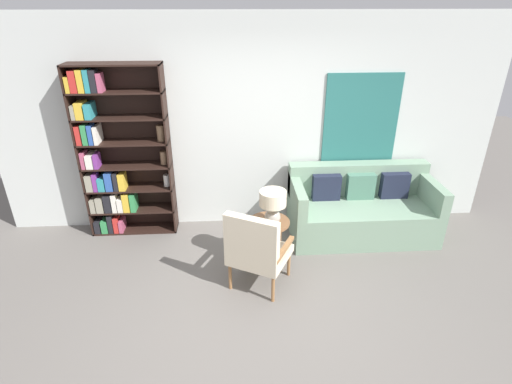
# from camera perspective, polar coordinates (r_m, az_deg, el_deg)

# --- Properties ---
(ground_plane) EXTENTS (14.00, 14.00, 0.00)m
(ground_plane) POSITION_cam_1_polar(r_m,az_deg,el_deg) (4.04, 0.82, -18.32)
(ground_plane) COLOR #66605B
(wall_back) EXTENTS (6.40, 0.08, 2.70)m
(wall_back) POSITION_cam_1_polar(r_m,az_deg,el_deg) (5.13, -0.49, 9.39)
(wall_back) COLOR silver
(wall_back) RESTS_ON ground_plane
(bookshelf) EXTENTS (1.09, 0.30, 2.16)m
(bookshelf) POSITION_cam_1_polar(r_m,az_deg,el_deg) (5.26, -19.51, 4.46)
(bookshelf) COLOR black
(bookshelf) RESTS_ON ground_plane
(armchair) EXTENTS (0.76, 0.75, 0.92)m
(armchair) POSITION_cam_1_polar(r_m,az_deg,el_deg) (4.13, -0.02, -8.03)
(armchair) COLOR olive
(armchair) RESTS_ON ground_plane
(couch) EXTENTS (1.83, 0.85, 0.88)m
(couch) POSITION_cam_1_polar(r_m,az_deg,el_deg) (5.37, 14.73, -2.43)
(couch) COLOR gray
(couch) RESTS_ON ground_plane
(side_table) EXTENTS (0.47, 0.47, 0.56)m
(side_table) POSITION_cam_1_polar(r_m,az_deg,el_deg) (4.52, 1.87, -4.98)
(side_table) COLOR brown
(side_table) RESTS_ON ground_plane
(table_lamp) EXTENTS (0.29, 0.29, 0.40)m
(table_lamp) POSITION_cam_1_polar(r_m,az_deg,el_deg) (4.31, 2.42, -1.65)
(table_lamp) COLOR #A59E93
(table_lamp) RESTS_ON side_table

